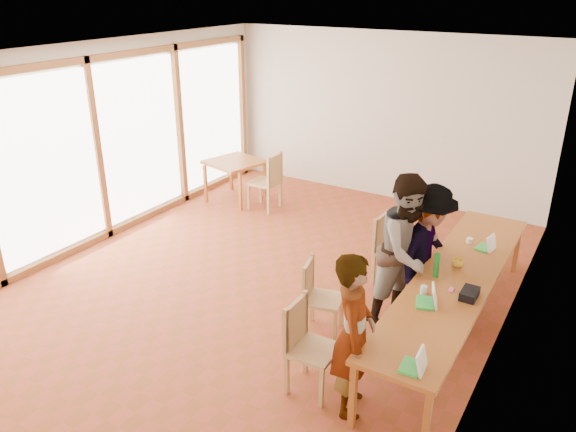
# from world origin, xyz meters

# --- Properties ---
(ground) EXTENTS (8.00, 8.00, 0.00)m
(ground) POSITION_xyz_m (0.00, 0.00, 0.00)
(ground) COLOR #9D3F26
(ground) RESTS_ON ground
(wall_back) EXTENTS (6.00, 0.10, 3.00)m
(wall_back) POSITION_xyz_m (0.00, 4.00, 1.50)
(wall_back) COLOR beige
(wall_back) RESTS_ON ground
(wall_right) EXTENTS (0.10, 8.00, 3.00)m
(wall_right) POSITION_xyz_m (3.00, 0.00, 1.50)
(wall_right) COLOR beige
(wall_right) RESTS_ON ground
(window_wall) EXTENTS (0.10, 8.00, 3.00)m
(window_wall) POSITION_xyz_m (-2.96, 0.00, 1.50)
(window_wall) COLOR white
(window_wall) RESTS_ON ground
(ceiling) EXTENTS (6.00, 8.00, 0.04)m
(ceiling) POSITION_xyz_m (0.00, 0.00, 3.02)
(ceiling) COLOR white
(ceiling) RESTS_ON wall_back
(communal_table) EXTENTS (0.80, 4.00, 0.75)m
(communal_table) POSITION_xyz_m (2.50, 0.18, 0.70)
(communal_table) COLOR #AD6426
(communal_table) RESTS_ON ground
(side_table) EXTENTS (0.90, 0.90, 0.75)m
(side_table) POSITION_xyz_m (-2.17, 2.38, 0.67)
(side_table) COLOR #AD6426
(side_table) RESTS_ON ground
(chair_near) EXTENTS (0.46, 0.46, 0.51)m
(chair_near) POSITION_xyz_m (1.50, -1.49, 0.59)
(chair_near) COLOR tan
(chair_near) RESTS_ON ground
(chair_mid) EXTENTS (0.51, 0.51, 0.47)m
(chair_mid) POSITION_xyz_m (1.13, -0.58, 0.55)
(chair_mid) COLOR tan
(chair_mid) RESTS_ON ground
(chair_far) EXTENTS (0.45, 0.45, 0.50)m
(chair_far) POSITION_xyz_m (1.38, 0.95, 0.58)
(chair_far) COLOR tan
(chair_far) RESTS_ON ground
(chair_empty) EXTENTS (0.49, 0.49, 0.44)m
(chair_empty) POSITION_xyz_m (1.45, 1.34, 0.50)
(chair_empty) COLOR tan
(chair_empty) RESTS_ON ground
(chair_spare) EXTENTS (0.49, 0.49, 0.54)m
(chair_spare) POSITION_xyz_m (-1.36, 2.30, 0.63)
(chair_spare) COLOR tan
(chair_spare) RESTS_ON ground
(person_near) EXTENTS (0.59, 0.70, 1.63)m
(person_near) POSITION_xyz_m (2.03, -1.52, 0.82)
(person_near) COLOR gray
(person_near) RESTS_ON ground
(person_mid) EXTENTS (0.98, 1.09, 1.85)m
(person_mid) POSITION_xyz_m (1.93, 0.16, 0.93)
(person_mid) COLOR gray
(person_mid) RESTS_ON ground
(person_far) EXTENTS (0.72, 1.13, 1.67)m
(person_far) POSITION_xyz_m (2.08, 0.41, 0.84)
(person_far) COLOR gray
(person_far) RESTS_ON ground
(laptop_near) EXTENTS (0.22, 0.25, 0.20)m
(laptop_near) POSITION_xyz_m (2.66, -1.62, 0.80)
(laptop_near) COLOR green
(laptop_near) RESTS_ON communal_table
(laptop_mid) EXTENTS (0.28, 0.30, 0.21)m
(laptop_mid) POSITION_xyz_m (2.43, -0.56, 0.81)
(laptop_mid) COLOR green
(laptop_mid) RESTS_ON communal_table
(laptop_far) EXTENTS (0.23, 0.26, 0.19)m
(laptop_far) POSITION_xyz_m (2.63, 1.04, 0.80)
(laptop_far) COLOR green
(laptop_far) RESTS_ON communal_table
(yellow_mug) EXTENTS (0.12, 0.12, 0.10)m
(yellow_mug) POSITION_xyz_m (2.44, 0.41, 0.80)
(yellow_mug) COLOR yellow
(yellow_mug) RESTS_ON communal_table
(green_bottle) EXTENTS (0.07, 0.07, 0.28)m
(green_bottle) POSITION_xyz_m (2.30, 0.05, 0.89)
(green_bottle) COLOR #1A7129
(green_bottle) RESTS_ON communal_table
(clear_glass) EXTENTS (0.07, 0.07, 0.09)m
(clear_glass) POSITION_xyz_m (2.31, -0.38, 0.80)
(clear_glass) COLOR silver
(clear_glass) RESTS_ON communal_table
(condiment_cup) EXTENTS (0.08, 0.08, 0.06)m
(condiment_cup) POSITION_xyz_m (2.39, 1.13, 0.78)
(condiment_cup) COLOR white
(condiment_cup) RESTS_ON communal_table
(pink_phone) EXTENTS (0.05, 0.10, 0.01)m
(pink_phone) POSITION_xyz_m (2.54, -0.17, 0.76)
(pink_phone) COLOR #F14D8E
(pink_phone) RESTS_ON communal_table
(black_pouch) EXTENTS (0.16, 0.26, 0.09)m
(black_pouch) POSITION_xyz_m (2.74, -0.21, 0.80)
(black_pouch) COLOR black
(black_pouch) RESTS_ON communal_table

